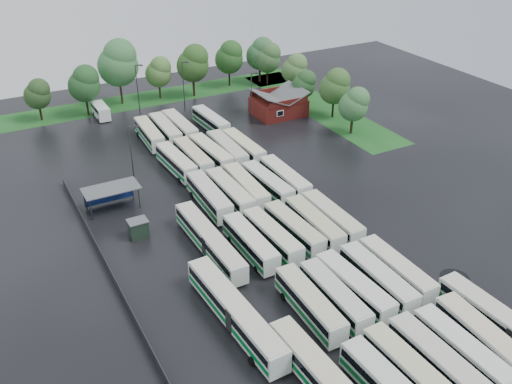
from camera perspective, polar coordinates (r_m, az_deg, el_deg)
name	(u,v)px	position (r m, az deg, el deg)	size (l,w,h in m)	color
ground	(285,250)	(76.94, 2.96, -5.84)	(160.00, 160.00, 0.00)	black
brick_building	(279,106)	(119.67, 2.27, 8.59)	(10.07, 8.60, 5.39)	maroon
wash_shed	(111,190)	(87.43, -14.34, 0.17)	(8.20, 4.20, 3.58)	#2D2D30
utility_hut	(138,228)	(80.54, -11.69, -3.58)	(2.70, 2.20, 2.62)	black
grass_strip_north	(143,100)	(131.00, -11.21, 9.05)	(80.00, 10.00, 0.01)	#18521A
grass_strip_east	(318,106)	(125.45, 6.23, 8.53)	(10.00, 50.00, 0.01)	#18521A
west_fence	(105,262)	(76.12, -14.85, -6.82)	(0.10, 50.00, 1.20)	#2D2D30
bus_r0c1	(411,373)	(59.98, 15.29, -17.08)	(2.91, 12.13, 3.36)	silver
bus_r0c2	(438,363)	(61.61, 17.78, -15.95)	(2.80, 12.45, 3.46)	silver
bus_r0c3	(462,351)	(63.63, 19.91, -14.74)	(2.66, 11.99, 3.33)	silver
bus_r0c4	(484,340)	(65.56, 21.82, -13.56)	(3.26, 12.52, 3.45)	silver
bus_r1c0	(310,304)	(65.69, 5.40, -11.07)	(2.96, 12.09, 3.34)	silver
bus_r1c1	(334,296)	(67.07, 7.85, -10.30)	(2.81, 11.84, 3.28)	silver
bus_r1c2	(354,287)	(68.62, 9.77, -9.37)	(3.03, 12.24, 3.38)	silver
bus_r1c3	(377,279)	(70.36, 12.05, -8.48)	(2.79, 12.38, 3.44)	silver
bus_r1c4	(396,270)	(72.33, 13.83, -7.59)	(2.64, 12.05, 3.35)	silver
bus_r2c0	(250,243)	(75.07, -0.57, -5.11)	(2.55, 11.83, 3.29)	silver
bus_r2c1	(272,237)	(76.30, 1.63, -4.47)	(2.89, 12.00, 3.32)	silver
bus_r2c2	(294,229)	(77.97, 3.79, -3.72)	(2.96, 11.95, 3.30)	silver
bus_r2c3	(314,224)	(79.24, 5.83, -3.20)	(2.84, 12.15, 3.37)	silver
bus_r2c4	(332,218)	(80.71, 7.58, -2.63)	(2.69, 12.28, 3.41)	silver
bus_r3c0	(209,196)	(85.56, -4.72, -0.44)	(3.05, 12.53, 3.47)	silver
bus_r3c1	(230,192)	(86.46, -2.67, -0.05)	(2.62, 12.28, 3.42)	silver
bus_r3c2	(246,187)	(87.79, -1.04, 0.47)	(3.13, 12.37, 3.41)	silver
bus_r3c3	(267,184)	(88.89, 1.12, 0.83)	(3.08, 12.10, 3.34)	silver
bus_r3c4	(285,179)	(90.40, 2.88, 1.35)	(2.74, 12.38, 3.44)	silver
bus_r4c0	(176,162)	(96.57, -7.98, 2.97)	(3.08, 11.96, 3.30)	silver
bus_r4c1	(193,157)	(97.79, -6.31, 3.46)	(2.60, 12.08, 3.36)	silver
bus_r4c2	(211,153)	(98.83, -4.53, 3.86)	(3.23, 12.43, 3.43)	silver
bus_r4c3	(227,150)	(99.86, -2.91, 4.20)	(2.93, 12.41, 3.44)	silver
bus_r4c4	(243,148)	(100.84, -1.28, 4.47)	(2.80, 12.12, 3.36)	silver
bus_r5c0	(149,134)	(108.21, -10.63, 5.74)	(3.08, 11.98, 3.31)	silver
bus_r5c1	(165,130)	(109.22, -9.05, 6.14)	(2.94, 12.26, 3.39)	silver
bus_r5c2	(180,127)	(110.29, -7.63, 6.49)	(2.71, 12.36, 3.44)	silver
bus_r5c4	(211,121)	(112.40, -4.55, 7.07)	(2.98, 11.89, 3.28)	silver
artic_bus_west_b	(210,241)	(75.66, -4.67, -4.91)	(2.65, 17.65, 3.27)	silver
artic_bus_west_c	(235,312)	(64.28, -2.11, -11.92)	(3.43, 18.75, 3.46)	silver
artic_bus_east	(510,331)	(67.75, 24.10, -12.55)	(3.20, 18.32, 3.38)	silver
minibus	(101,111)	(122.21, -15.25, 7.85)	(2.45, 6.41, 2.80)	white
tree_north_0	(38,94)	(123.37, -20.98, 9.17)	(5.30, 5.29, 8.77)	black
tree_north_1	(85,83)	(122.60, -16.75, 10.38)	(6.47, 6.47, 10.72)	black
tree_north_2	(119,62)	(126.78, -13.58, 12.49)	(8.60, 8.60, 14.25)	#332617
tree_north_3	(159,72)	(129.24, -9.67, 11.78)	(5.73, 5.73, 9.49)	#3A281D
tree_north_4	(194,63)	(129.34, -6.26, 12.71)	(7.11, 7.11, 11.77)	black
tree_north_5	(230,57)	(135.44, -2.65, 13.35)	(6.53, 6.53, 10.82)	black
tree_north_6	(261,53)	(138.26, 0.49, 13.70)	(6.52, 6.52, 10.79)	#362116
tree_east_0	(355,104)	(110.55, 9.85, 8.68)	(5.69, 5.65, 9.35)	black
tree_east_1	(335,86)	(117.68, 7.95, 10.46)	(6.28, 6.28, 10.39)	black
tree_east_2	(305,84)	(122.50, 4.88, 10.73)	(5.02, 5.02, 8.31)	#2F2517
tree_east_3	(295,68)	(130.11, 3.93, 12.24)	(5.73, 5.73, 9.49)	#322719
tree_east_4	(268,57)	(136.76, 1.25, 13.30)	(6.04, 6.04, 10.01)	black
lamp_post_ne	(252,95)	(113.43, -0.41, 9.69)	(1.62, 0.31, 10.50)	#2D2D30
lamp_post_nw	(132,154)	(90.17, -12.28, 3.74)	(1.67, 0.33, 10.87)	#2D2D30
lamp_post_back_w	(138,86)	(120.37, -11.73, 10.30)	(1.63, 0.32, 10.60)	#2D2D30
lamp_post_back_e	(184,83)	(121.04, -7.22, 10.77)	(1.63, 0.32, 10.55)	#2D2D30
puddle_0	(374,351)	(63.93, 11.74, -15.30)	(4.87, 4.87, 0.01)	black
puddle_1	(440,320)	(69.42, 17.95, -12.06)	(2.64, 2.64, 0.01)	black
puddle_2	(218,260)	(75.28, -3.79, -6.76)	(4.73, 4.73, 0.01)	black
puddle_3	(310,254)	(76.56, 5.46, -6.14)	(3.07, 3.07, 0.01)	black
puddle_4	(455,277)	(76.28, 19.25, -8.07)	(3.69, 3.69, 0.01)	black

